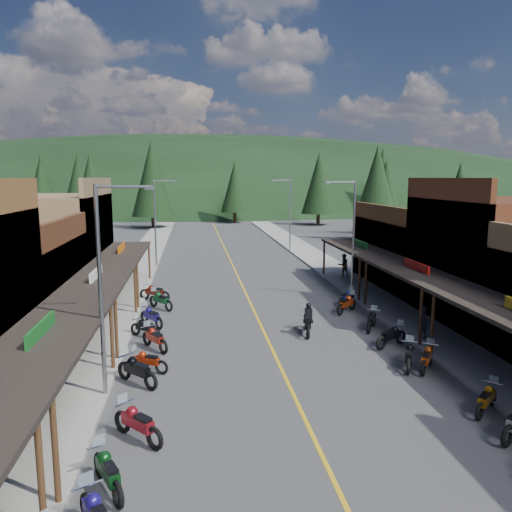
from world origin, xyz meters
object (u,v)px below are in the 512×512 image
object	(u,v)px
bike_east_4	(487,398)
pedestrian_east_a	(423,322)
shop_east_3	(423,253)
streetlight_2	(351,234)
bike_east_6	(409,355)
pine_11	(377,185)
bike_west_7	(155,337)
bike_east_10	(347,296)
pine_6	(459,187)
bike_west_3	(108,470)
pine_2	(152,179)
bike_east_7	(391,335)
pine_8	(42,196)
pine_9	(385,190)
streetlight_1	(157,219)
pine_10	(91,187)
bike_east_9	(347,303)
bike_west_11	(155,292)
shop_west_3	(46,246)
pine_3	(235,187)
pine_5	(382,178)
bike_west_4	(138,422)
shop_east_2	(501,261)
streetlight_3	(289,212)
bike_west_10	(161,299)
streetlight_0	(104,282)
pine_1	(78,183)
bike_west_9	(151,315)
bike_east_5	(427,357)
pedestrian_east_b	(343,265)
pine_4	(319,183)
bike_west_5	(137,369)
bike_west_8	(145,327)
pine_7	(42,182)
bike_west_6	(147,360)
bike_east_8	(372,319)

from	to	relation	value
bike_east_4	pedestrian_east_a	distance (m)	7.90
shop_east_3	streetlight_2	distance (m)	7.80
bike_east_6	pine_11	bearing A→B (deg)	96.66
bike_west_7	bike_east_10	bearing A→B (deg)	-2.39
streetlight_2	pedestrian_east_a	bearing A→B (deg)	-84.88
pine_6	bike_west_3	size ratio (longest dim) A/B	5.07
pine_2	bike_east_7	xyz separation A→B (m)	(15.82, -60.00, -7.38)
pine_8	pine_9	size ratio (longest dim) A/B	0.93
streetlight_1	pine_10	xyz separation A→B (m)	(-11.05, 28.00, 2.32)
shop_east_3	bike_east_9	world-z (taller)	shop_east_3
bike_west_11	pedestrian_east_a	xyz separation A→B (m)	(14.10, -10.18, 0.34)
shop_west_3	pine_3	xyz separation A→B (m)	(17.78, 54.70, 2.96)
pine_5	bike_west_4	distance (m)	90.82
streetlight_1	pine_3	bearing A→B (deg)	76.02
pine_9	pine_2	bearing A→B (deg)	159.08
shop_east_2	pine_2	distance (m)	61.28
streetlight_3	bike_west_3	world-z (taller)	streetlight_3
pine_8	pine_9	bearing A→B (deg)	6.20
bike_west_10	pedestrian_east_a	distance (m)	15.71
streetlight_0	pine_1	size ratio (longest dim) A/B	0.64
pine_11	bike_west_9	world-z (taller)	pine_11
bike_east_6	pine_9	bearing A→B (deg)	95.00
streetlight_3	bike_east_6	bearing A→B (deg)	-92.38
pine_5	bike_east_5	world-z (taller)	pine_5
bike_east_5	pedestrian_east_b	distance (m)	19.89
shop_east_3	bike_east_5	bearing A→B (deg)	-114.85
pine_4	pine_11	distance (m)	22.09
shop_west_3	streetlight_3	distance (m)	27.94
shop_east_2	pine_3	size ratio (longest dim) A/B	0.99
pine_4	bike_west_5	bearing A→B (deg)	-110.28
pine_6	bike_west_3	distance (m)	92.26
bike_west_7	bike_west_11	size ratio (longest dim) A/B	0.98
bike_west_8	pedestrian_east_a	xyz separation A→B (m)	(14.03, -2.34, 0.41)
bike_west_9	streetlight_3	bearing A→B (deg)	29.64
bike_west_5	bike_west_10	size ratio (longest dim) A/B	1.04
shop_east_2	bike_west_7	xyz separation A→B (m)	(-19.40, -2.63, -2.89)
pine_6	bike_east_9	world-z (taller)	pine_6
pine_7	bike_west_11	distance (m)	72.16
shop_east_3	pine_3	size ratio (longest dim) A/B	0.99
pine_1	bike_west_4	world-z (taller)	pine_1
pine_4	pine_10	bearing A→B (deg)	-164.48
shop_east_2	pedestrian_east_a	xyz separation A→B (m)	(-6.00, -3.00, -2.54)
shop_east_2	bike_west_11	xyz separation A→B (m)	(-20.10, 7.18, -2.88)
pine_10	bike_east_7	world-z (taller)	pine_10
shop_west_3	bike_east_6	bearing A→B (deg)	-39.71
bike_west_4	bike_east_4	world-z (taller)	bike_west_4
streetlight_3	pedestrian_east_b	bearing A→B (deg)	-84.05
streetlight_3	pine_6	size ratio (longest dim) A/B	0.73
shop_west_3	bike_west_6	bearing A→B (deg)	-61.83
pine_2	bike_east_8	bearing A→B (deg)	-74.51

